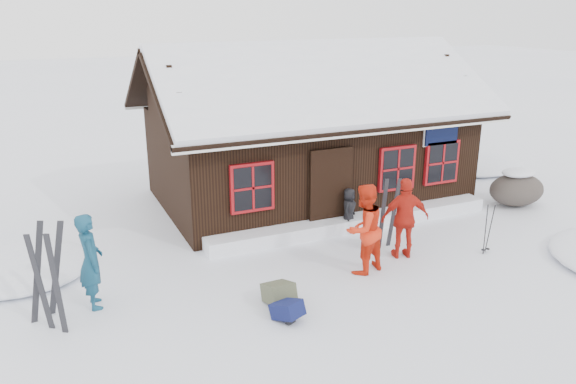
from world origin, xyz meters
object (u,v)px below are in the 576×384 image
ski_pair_left (47,271)px  backpack_blue (287,313)px  ski_poles (488,230)px  backpack_olive (279,296)px  skier_crouched (349,210)px  skier_teal (91,261)px  skier_orange_right (405,218)px  boulder (517,189)px  skier_orange_left (364,229)px

ski_pair_left → backpack_blue: (3.72, -1.84, -0.73)m
backpack_blue → ski_poles: bearing=-13.6°
backpack_olive → skier_crouched: bearing=40.1°
ski_poles → backpack_olive: size_ratio=1.89×
skier_teal → backpack_blue: bearing=-125.4°
ski_pair_left → ski_poles: bearing=-9.7°
skier_teal → skier_orange_right: skier_orange_right is taller
ski_poles → backpack_olive: bearing=-177.3°
skier_teal → skier_crouched: skier_teal is taller
skier_orange_right → backpack_blue: 3.74m
boulder → backpack_blue: bearing=-160.2°
skier_orange_right → backpack_blue: skier_orange_right is taller
skier_crouched → skier_orange_left: bearing=-156.7°
skier_orange_right → skier_crouched: (-0.32, 1.82, -0.35)m
ski_pair_left → backpack_olive: bearing=-21.7°
skier_teal → ski_poles: (8.19, -1.11, -0.35)m
backpack_olive → skier_orange_right: bearing=12.6°
skier_orange_right → ski_pair_left: skier_orange_right is taller
skier_teal → boulder: (11.25, 1.06, -0.42)m
skier_orange_left → backpack_olive: skier_orange_left is taller
boulder → ski_pair_left: (-11.98, -1.13, 0.40)m
boulder → skier_orange_right: bearing=-162.0°
skier_crouched → backpack_blue: 4.46m
backpack_olive → boulder: bearing=15.1°
skier_crouched → ski_poles: size_ratio=0.93×
skier_crouched → backpack_olive: skier_crouched is taller
skier_crouched → ski_pair_left: bearing=147.4°
skier_orange_right → boulder: skier_orange_right is taller
backpack_blue → skier_crouched: bearing=23.8°
skier_teal → skier_crouched: size_ratio=1.65×
ski_pair_left → skier_teal: bearing=2.3°
skier_teal → ski_poles: bearing=-100.6°
skier_orange_right → ski_pair_left: (-7.11, 0.46, -0.02)m
backpack_blue → skier_orange_right: bearing=-0.2°
skier_crouched → backpack_blue: skier_crouched is taller
skier_orange_right → boulder: size_ratio=1.12×
skier_orange_right → backpack_olive: (-3.31, -0.82, -0.73)m
skier_crouched → backpack_blue: bearing=-177.8°
skier_teal → backpack_olive: size_ratio=2.89×
backpack_blue → skier_orange_left: bearing=4.6°
skier_orange_left → skier_crouched: bearing=-128.9°
skier_orange_right → skier_teal: bearing=11.1°
boulder → backpack_olive: boulder is taller
ski_pair_left → backpack_olive: (3.80, -1.28, -0.71)m
skier_teal → skier_orange_left: skier_orange_left is taller
skier_crouched → backpack_blue: (-3.07, -3.20, -0.40)m
boulder → backpack_blue: 8.78m
skier_orange_left → ski_pair_left: skier_orange_left is taller
boulder → ski_pair_left: 12.04m
skier_orange_left → skier_orange_right: 1.22m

